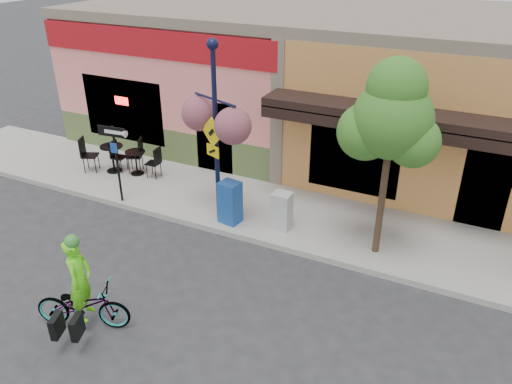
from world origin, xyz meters
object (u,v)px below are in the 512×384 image
at_px(newspaper_box_blue, 230,202).
at_px(street_tree, 387,162).
at_px(lamp_post, 216,135).
at_px(one_way_sign, 117,165).
at_px(cyclist_rider, 82,291).
at_px(newspaper_box_grey, 282,211).
at_px(building, 356,82).
at_px(bicycle, 83,305).

relative_size(newspaper_box_blue, street_tree, 0.24).
height_order(lamp_post, street_tree, lamp_post).
xyz_separation_m(lamp_post, one_way_sign, (-2.78, -0.38, -1.16)).
height_order(cyclist_rider, newspaper_box_grey, cyclist_rider).
bearing_deg(newspaper_box_blue, one_way_sign, -165.96).
height_order(building, cyclist_rider, building).
distance_m(building, bicycle, 11.16).
height_order(bicycle, newspaper_box_grey, newspaper_box_grey).
height_order(cyclist_rider, newspaper_box_blue, cyclist_rider).
distance_m(cyclist_rider, lamp_post, 4.66).
height_order(one_way_sign, newspaper_box_blue, one_way_sign).
relative_size(building, lamp_post, 4.11).
height_order(building, one_way_sign, building).
bearing_deg(newspaper_box_blue, cyclist_rider, -90.72).
bearing_deg(bicycle, newspaper_box_blue, -30.16).
bearing_deg(newspaper_box_grey, lamp_post, -172.00).
bearing_deg(cyclist_rider, building, -30.05).
relative_size(newspaper_box_blue, newspaper_box_grey, 1.15).
distance_m(lamp_post, newspaper_box_grey, 2.40).
xyz_separation_m(building, cyclist_rider, (-1.85, -10.85, -1.43)).
xyz_separation_m(cyclist_rider, one_way_sign, (-2.46, 4.00, 0.39)).
distance_m(one_way_sign, street_tree, 6.85).
height_order(cyclist_rider, street_tree, street_tree).
bearing_deg(newspaper_box_blue, building, 88.40).
bearing_deg(newspaper_box_grey, building, 91.67).
xyz_separation_m(cyclist_rider, newspaper_box_grey, (1.96, 4.59, -0.20)).
bearing_deg(bicycle, lamp_post, -25.31).
bearing_deg(street_tree, one_way_sign, -174.92).
distance_m(cyclist_rider, one_way_sign, 4.71).
bearing_deg(lamp_post, newspaper_box_grey, 27.96).
bearing_deg(one_way_sign, bicycle, -64.19).
bearing_deg(newspaper_box_grey, bicycle, -112.96).
height_order(building, street_tree, street_tree).
relative_size(cyclist_rider, one_way_sign, 0.77).
bearing_deg(lamp_post, street_tree, 23.74).
bearing_deg(cyclist_rider, lamp_post, -24.66).
height_order(bicycle, newspaper_box_blue, newspaper_box_blue).
xyz_separation_m(lamp_post, newspaper_box_grey, (1.63, 0.21, -1.75)).
bearing_deg(lamp_post, building, 97.40).
height_order(cyclist_rider, one_way_sign, one_way_sign).
bearing_deg(lamp_post, newspaper_box_blue, 9.40).
height_order(bicycle, cyclist_rider, cyclist_rider).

